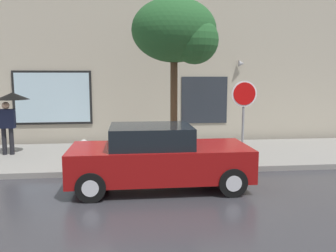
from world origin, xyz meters
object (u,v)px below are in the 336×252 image
pedestrian_with_umbrella (11,105)px  street_tree (178,33)px  fire_hydrant (84,152)px  stop_sign (244,104)px  parked_car (158,158)px

pedestrian_with_umbrella → street_tree: (5.11, -1.19, 2.12)m
fire_hydrant → pedestrian_with_umbrella: pedestrian_with_umbrella is taller
street_tree → stop_sign: (1.91, -0.25, -2.03)m
pedestrian_with_umbrella → stop_sign: bearing=-11.6°
parked_car → fire_hydrant: size_ratio=5.80×
pedestrian_with_umbrella → stop_sign: stop_sign is taller
pedestrian_with_umbrella → parked_car: bearing=-37.9°
fire_hydrant → stop_sign: 4.80m
parked_car → stop_sign: size_ratio=1.77×
parked_car → fire_hydrant: (-1.94, 1.83, -0.23)m
parked_car → street_tree: street_tree is taller
pedestrian_with_umbrella → street_tree: 5.65m
street_tree → stop_sign: bearing=-7.4°
parked_car → pedestrian_with_umbrella: bearing=142.1°
fire_hydrant → pedestrian_with_umbrella: (-2.40, 1.54, 1.22)m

